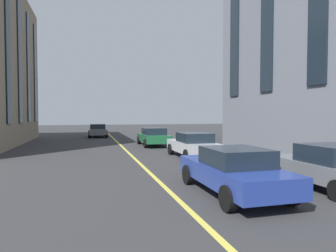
# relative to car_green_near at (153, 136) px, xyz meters

# --- Properties ---
(lane_centre_line) EXTENTS (80.00, 0.16, 0.01)m
(lane_centre_line) POSITION_rel_car_green_near_xyz_m (-8.05, 2.39, -0.70)
(lane_centre_line) COLOR #D8C64C
(lane_centre_line) RESTS_ON ground_plane
(car_green_near) EXTENTS (4.40, 1.95, 1.37)m
(car_green_near) POSITION_rel_car_green_near_xyz_m (0.00, 0.00, 0.00)
(car_green_near) COLOR #1E6038
(car_green_near) RESTS_ON ground_plane
(car_grey_parked_b) EXTENTS (4.40, 1.95, 1.37)m
(car_grey_parked_b) POSITION_rel_car_green_near_xyz_m (10.65, 3.85, 0.00)
(car_grey_parked_b) COLOR slate
(car_grey_parked_b) RESTS_ON ground_plane
(car_blue_trailing) EXTENTS (4.40, 1.95, 1.37)m
(car_blue_trailing) POSITION_rel_car_green_near_xyz_m (-13.88, 0.66, 0.00)
(car_blue_trailing) COLOR navy
(car_blue_trailing) RESTS_ON ground_plane
(car_silver_oncoming) EXTENTS (4.40, 1.95, 1.37)m
(car_silver_oncoming) POSITION_rel_car_green_near_xyz_m (-6.68, -0.77, 0.00)
(car_silver_oncoming) COLOR #B7BABF
(car_silver_oncoming) RESTS_ON ground_plane
(car_grey_parked_a) EXTENTS (3.90, 1.89, 1.40)m
(car_grey_parked_a) POSITION_rel_car_green_near_xyz_m (-14.12, -2.51, -0.00)
(car_grey_parked_a) COLOR slate
(car_grey_parked_a) RESTS_ON ground_plane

